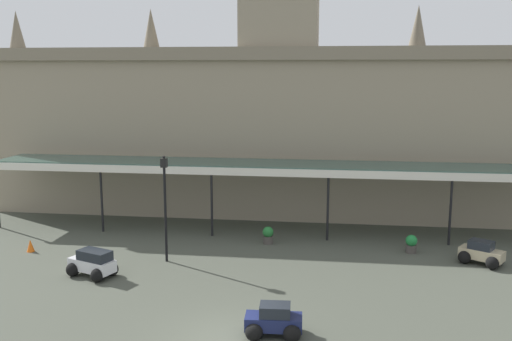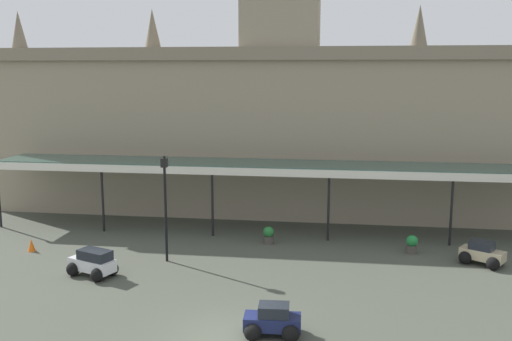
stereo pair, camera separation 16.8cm
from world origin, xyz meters
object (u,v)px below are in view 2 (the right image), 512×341
car_beige_sedan (482,255)px  car_navy_sedan (273,323)px  car_white_estate (93,264)px  traffic_cone (31,245)px  victorian_lamppost (165,197)px  planter_forecourt_centre (269,235)px  planter_near_kerb (412,244)px

car_beige_sedan → car_navy_sedan: (-9.38, -9.02, 0.00)m
car_white_estate → traffic_cone: car_white_estate is taller
car_white_estate → victorian_lamppost: (2.80, 2.49, 2.74)m
car_navy_sedan → traffic_cone: size_ratio=3.23×
car_white_estate → planter_forecourt_centre: 9.69m
car_navy_sedan → car_white_estate: size_ratio=0.86×
planter_forecourt_centre → planter_near_kerb: (7.64, -0.60, 0.00)m
traffic_cone → planter_forecourt_centre: size_ratio=0.68×
car_beige_sedan → traffic_cone: size_ratio=3.47×
victorian_lamppost → planter_forecourt_centre: victorian_lamppost is taller
traffic_cone → planter_near_kerb: bearing=7.1°
car_navy_sedan → car_beige_sedan: bearing=43.9°
car_beige_sedan → victorian_lamppost: size_ratio=0.42×
planter_forecourt_centre → car_white_estate: bearing=-140.8°
victorian_lamppost → traffic_cone: victorian_lamppost is taller
car_beige_sedan → planter_forecourt_centre: (-10.84, 1.96, -0.01)m
car_beige_sedan → victorian_lamppost: victorian_lamppost is taller
planter_near_kerb → car_navy_sedan: bearing=-120.8°
car_beige_sedan → victorian_lamppost: bearing=-173.9°
car_navy_sedan → victorian_lamppost: victorian_lamppost is taller
car_white_estate → planter_forecourt_centre: car_white_estate is taller
planter_forecourt_centre → car_navy_sedan: bearing=-82.5°
car_white_estate → victorian_lamppost: bearing=41.7°
traffic_cone → car_navy_sedan: bearing=-29.9°
planter_forecourt_centre → planter_near_kerb: same height
car_white_estate → planter_forecourt_centre: bearing=39.2°
victorian_lamppost → planter_forecourt_centre: bearing=37.7°
traffic_cone → planter_forecourt_centre: planter_forecourt_centre is taller
victorian_lamppost → car_navy_sedan: bearing=-50.1°
car_navy_sedan → victorian_lamppost: bearing=129.9°
car_navy_sedan → planter_forecourt_centre: (-1.45, 10.99, -0.01)m
car_beige_sedan → planter_near_kerb: 3.48m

